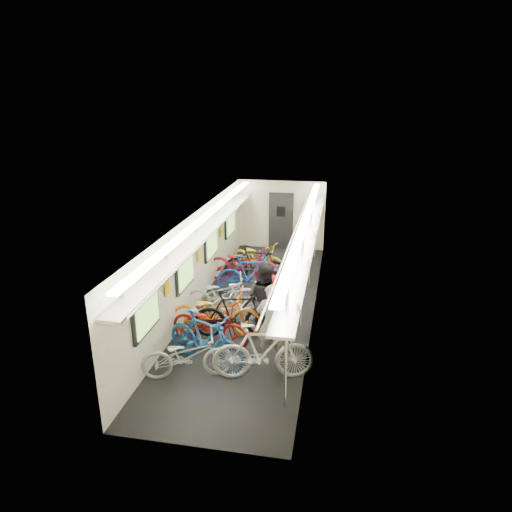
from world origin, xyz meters
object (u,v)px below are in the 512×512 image
at_px(passenger_mid, 264,299).
at_px(backpack, 279,284).
at_px(bicycle_0, 188,356).
at_px(passenger_near, 272,324).
at_px(bicycle_1, 205,339).

relative_size(passenger_mid, backpack, 4.51).
xyz_separation_m(bicycle_0, passenger_near, (1.47, 0.84, 0.38)).
height_order(passenger_near, passenger_mid, passenger_mid).
xyz_separation_m(bicycle_0, passenger_mid, (1.14, 1.92, 0.40)).
distance_m(bicycle_1, passenger_near, 1.35).
bearing_deg(bicycle_0, backpack, -56.92).
bearing_deg(passenger_near, backpack, -90.30).
xyz_separation_m(passenger_near, backpack, (-0.00, 0.96, 0.44)).
distance_m(bicycle_0, backpack, 2.47).
bearing_deg(passenger_mid, bicycle_0, 85.75).
bearing_deg(passenger_near, passenger_mid, -73.43).
distance_m(passenger_near, backpack, 1.06).
distance_m(bicycle_0, passenger_mid, 2.27).
xyz_separation_m(passenger_mid, backpack, (0.33, -0.11, 0.42)).
relative_size(bicycle_0, backpack, 4.60).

